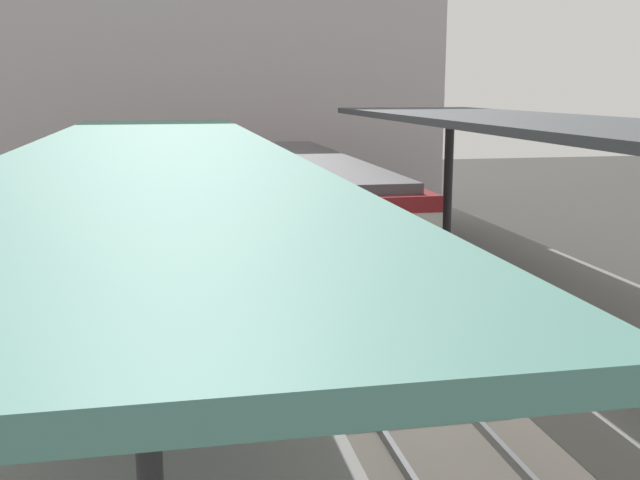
{
  "coord_description": "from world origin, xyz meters",
  "views": [
    {
      "loc": [
        -3.53,
        -11.31,
        5.02
      ],
      "look_at": [
        -0.12,
        5.6,
        1.54
      ],
      "focal_mm": 42.35,
      "sensor_mm": 36.0,
      "label": 1
    }
  ],
  "objects": [
    {
      "name": "platform_right",
      "position": [
        3.8,
        0.0,
        0.5
      ],
      "size": [
        4.4,
        28.0,
        1.0
      ],
      "primitive_type": "cube",
      "color": "gray",
      "rests_on": "ground_plane"
    },
    {
      "name": "canopy_left",
      "position": [
        -3.8,
        1.4,
        3.96
      ],
      "size": [
        4.18,
        21.0,
        3.08
      ],
      "color": "#333335",
      "rests_on": "platform_left"
    },
    {
      "name": "canopy_right",
      "position": [
        3.8,
        1.4,
        4.3
      ],
      "size": [
        4.18,
        21.0,
        3.42
      ],
      "color": "#333335",
      "rests_on": "platform_right"
    },
    {
      "name": "commuter_train",
      "position": [
        0.0,
        7.56,
        1.73
      ],
      "size": [
        2.78,
        12.15,
        3.1
      ],
      "color": "maroon",
      "rests_on": "track_ballast"
    },
    {
      "name": "ground_plane",
      "position": [
        0.0,
        0.0,
        0.0
      ],
      "size": [
        80.0,
        80.0,
        0.0
      ],
      "primitive_type": "plane",
      "color": "#383835"
    },
    {
      "name": "rail_near_side",
      "position": [
        -0.72,
        0.0,
        0.27
      ],
      "size": [
        0.08,
        28.0,
        0.14
      ],
      "primitive_type": "cube",
      "color": "slate",
      "rests_on": "track_ballast"
    },
    {
      "name": "station_building_backdrop",
      "position": [
        -1.88,
        20.0,
        5.5
      ],
      "size": [
        18.0,
        6.0,
        11.0
      ],
      "primitive_type": "cube",
      "color": "#B7B2B7",
      "rests_on": "ground_plane"
    },
    {
      "name": "platform_left",
      "position": [
        -3.8,
        0.0,
        0.5
      ],
      "size": [
        4.4,
        28.0,
        1.0
      ],
      "primitive_type": "cube",
      "color": "gray",
      "rests_on": "ground_plane"
    },
    {
      "name": "rail_far_side",
      "position": [
        0.72,
        0.0,
        0.27
      ],
      "size": [
        0.08,
        28.0,
        0.14
      ],
      "primitive_type": "cube",
      "color": "slate",
      "rests_on": "track_ballast"
    },
    {
      "name": "track_ballast",
      "position": [
        0.0,
        0.0,
        0.1
      ],
      "size": [
        3.2,
        28.0,
        0.2
      ],
      "primitive_type": "cube",
      "color": "#59544C",
      "rests_on": "ground_plane"
    }
  ]
}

